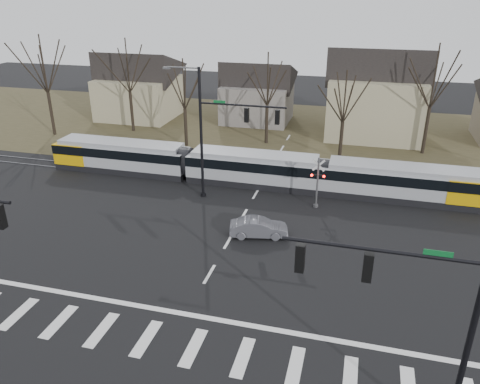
# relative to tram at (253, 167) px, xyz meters

# --- Properties ---
(ground) EXTENTS (140.00, 140.00, 0.00)m
(ground) POSITION_rel_tram_xyz_m (0.77, -16.00, -1.51)
(ground) COLOR black
(grass_verge) EXTENTS (140.00, 28.00, 0.01)m
(grass_verge) POSITION_rel_tram_xyz_m (0.77, 16.00, -1.51)
(grass_verge) COLOR #38331E
(grass_verge) RESTS_ON ground
(crosswalk) EXTENTS (27.00, 2.60, 0.01)m
(crosswalk) POSITION_rel_tram_xyz_m (0.77, -20.00, -1.51)
(crosswalk) COLOR silver
(crosswalk) RESTS_ON ground
(stop_line) EXTENTS (28.00, 0.35, 0.01)m
(stop_line) POSITION_rel_tram_xyz_m (0.77, -17.80, -1.51)
(stop_line) COLOR silver
(stop_line) RESTS_ON ground
(lane_dashes) EXTENTS (0.18, 30.00, 0.01)m
(lane_dashes) POSITION_rel_tram_xyz_m (0.77, -0.00, -1.51)
(lane_dashes) COLOR silver
(lane_dashes) RESTS_ON ground
(rail_pair) EXTENTS (90.00, 1.52, 0.06)m
(rail_pair) POSITION_rel_tram_xyz_m (0.77, -0.20, -1.48)
(rail_pair) COLOR #59595E
(rail_pair) RESTS_ON ground
(tram) EXTENTS (36.64, 2.72, 2.78)m
(tram) POSITION_rel_tram_xyz_m (0.00, 0.00, 0.00)
(tram) COLOR gray
(tram) RESTS_ON ground
(sedan) EXTENTS (3.07, 4.48, 1.28)m
(sedan) POSITION_rel_tram_xyz_m (2.55, -8.78, -0.87)
(sedan) COLOR #56565E
(sedan) RESTS_ON ground
(signal_pole_near_right) EXTENTS (6.72, 0.44, 8.00)m
(signal_pole_near_right) POSITION_rel_tram_xyz_m (10.88, -22.00, 3.65)
(signal_pole_near_right) COLOR black
(signal_pole_near_right) RESTS_ON ground
(signal_pole_far) EXTENTS (9.28, 0.44, 10.20)m
(signal_pole_far) POSITION_rel_tram_xyz_m (-1.64, -3.50, 4.19)
(signal_pole_far) COLOR black
(signal_pole_far) RESTS_ON ground
(rail_crossing_signal) EXTENTS (1.08, 0.36, 4.00)m
(rail_crossing_signal) POSITION_rel_tram_xyz_m (5.77, -3.21, 0.37)
(rail_crossing_signal) COLOR #59595B
(rail_crossing_signal) RESTS_ON ground
(tree_row) EXTENTS (59.20, 7.20, 10.00)m
(tree_row) POSITION_rel_tram_xyz_m (2.77, 10.00, 3.49)
(tree_row) COLOR black
(tree_row) RESTS_ON ground
(house_a) EXTENTS (9.72, 8.64, 8.60)m
(house_a) POSITION_rel_tram_xyz_m (-19.23, 18.00, 2.95)
(house_a) COLOR #9B9270
(house_a) RESTS_ON ground
(house_b) EXTENTS (8.64, 7.56, 7.65)m
(house_b) POSITION_rel_tram_xyz_m (-4.23, 20.00, 2.46)
(house_b) COLOR slate
(house_b) RESTS_ON ground
(house_c) EXTENTS (10.80, 8.64, 10.10)m
(house_c) POSITION_rel_tram_xyz_m (9.77, 17.00, 3.72)
(house_c) COLOR #9B9270
(house_c) RESTS_ON ground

